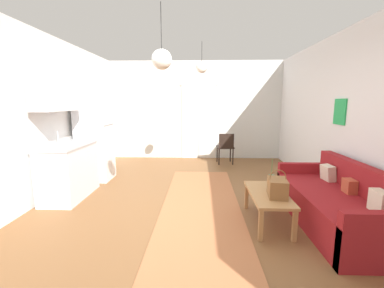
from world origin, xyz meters
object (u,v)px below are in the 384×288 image
(couch, at_px, (338,205))
(pendant_lamp_near, at_px, (162,59))
(accent_chair, at_px, (225,146))
(bamboo_vase, at_px, (271,182))
(handbag, at_px, (277,188))
(coffee_table, at_px, (268,197))
(pendant_lamp_far, at_px, (202,67))
(refrigerator, at_px, (95,139))

(couch, height_order, pendant_lamp_near, pendant_lamp_near)
(accent_chair, bearing_deg, bamboo_vase, 91.36)
(handbag, height_order, accent_chair, accent_chair)
(coffee_table, xyz_separation_m, handbag, (0.08, -0.13, 0.17))
(coffee_table, relative_size, pendant_lamp_far, 1.74)
(coffee_table, distance_m, bamboo_vase, 0.25)
(couch, distance_m, pendant_lamp_far, 3.24)
(bamboo_vase, height_order, refrigerator, refrigerator)
(bamboo_vase, xyz_separation_m, pendant_lamp_far, (-0.96, 1.62, 1.74))
(bamboo_vase, height_order, pendant_lamp_far, pendant_lamp_far)
(pendant_lamp_near, bearing_deg, coffee_table, 6.26)
(coffee_table, distance_m, pendant_lamp_near, 2.20)
(couch, bearing_deg, handbag, -173.53)
(coffee_table, xyz_separation_m, refrigerator, (-3.07, 1.86, 0.49))
(refrigerator, relative_size, accent_chair, 2.12)
(handbag, distance_m, accent_chair, 3.45)
(refrigerator, xyz_separation_m, pendant_lamp_near, (1.71, -2.01, 1.24))
(couch, relative_size, accent_chair, 2.50)
(pendant_lamp_near, bearing_deg, pendant_lamp_far, 76.34)
(bamboo_vase, xyz_separation_m, handbag, (-0.01, -0.30, 0.02))
(couch, distance_m, bamboo_vase, 0.88)
(coffee_table, distance_m, refrigerator, 3.62)
(accent_chair, relative_size, pendant_lamp_far, 1.38)
(accent_chair, height_order, pendant_lamp_near, pendant_lamp_near)
(couch, height_order, coffee_table, couch)
(bamboo_vase, xyz_separation_m, refrigerator, (-3.15, 1.68, 0.33))
(bamboo_vase, distance_m, refrigerator, 3.59)
(accent_chair, relative_size, pendant_lamp_near, 1.07)
(bamboo_vase, bearing_deg, couch, -14.34)
(pendant_lamp_far, bearing_deg, bamboo_vase, -59.29)
(bamboo_vase, relative_size, pendant_lamp_near, 0.54)
(coffee_table, height_order, refrigerator, refrigerator)
(couch, xyz_separation_m, refrigerator, (-3.97, 1.90, 0.58))
(coffee_table, relative_size, pendant_lamp_near, 1.35)
(coffee_table, height_order, pendant_lamp_far, pendant_lamp_far)
(coffee_table, relative_size, accent_chair, 1.26)
(refrigerator, relative_size, pendant_lamp_near, 2.27)
(couch, distance_m, accent_chair, 3.54)
(coffee_table, xyz_separation_m, bamboo_vase, (0.08, 0.17, 0.15))
(refrigerator, distance_m, pendant_lamp_far, 2.60)
(refrigerator, distance_m, pendant_lamp_near, 2.92)
(coffee_table, bearing_deg, couch, -2.37)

